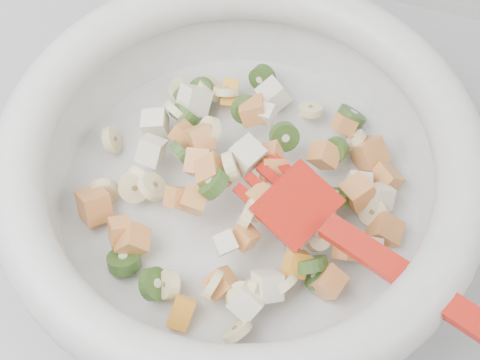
% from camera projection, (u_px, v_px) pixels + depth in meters
% --- Properties ---
extents(counter, '(2.00, 0.60, 0.90)m').
position_uv_depth(counter, '(194.00, 339.00, 1.06)').
color(counter, gray).
rests_on(counter, ground).
extents(mixing_bowl, '(0.46, 0.40, 0.11)m').
position_uv_depth(mixing_bowl, '(241.00, 173.00, 0.60)').
color(mixing_bowl, '#BABAB8').
rests_on(mixing_bowl, counter).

